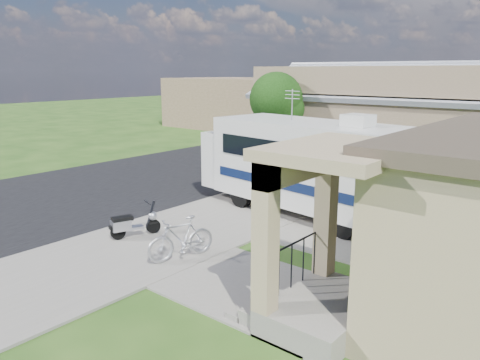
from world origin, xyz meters
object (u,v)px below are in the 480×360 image
Objects in this scene: motorhome at (307,163)px; garden_hose at (301,285)px; scooter at (132,224)px; van at (337,127)px; pickup_truck at (286,141)px; shrub at (418,212)px; bicycle at (181,240)px.

motorhome is 5.75m from garden_hose.
motorhome is 18.82× the size of garden_hose.
scooter is 0.23× the size of van.
scooter is (-2.50, -5.12, -1.27)m from motorhome.
pickup_truck is at bearing 125.38° from garden_hose.
shrub is 2.03× the size of scooter.
bicycle is (2.20, -0.20, 0.09)m from scooter.
shrub is 0.46× the size of van.
shrub is 3.22m from garden_hose.
garden_hose is (-1.54, -2.47, -1.38)m from shrub.
pickup_truck is at bearing 126.65° from scooter.
pickup_truck is (-6.66, 8.63, -0.90)m from motorhome.
pickup_truck is at bearing 131.64° from bicycle.
scooter is at bearing -167.98° from bicycle.
shrub is at bearing 131.06° from pickup_truck.
motorhome is at bearing 83.77° from scooter.
scooter is at bearing -108.96° from motorhome.
shrub is 7.50m from scooter.
van is at bearing 122.71° from scooter.
motorhome is at bearing 152.50° from shrub.
scooter is 14.37m from pickup_truck.
bicycle reaches higher than garden_hose.
van is (-0.57, 6.91, 0.10)m from pickup_truck.
bicycle is 0.30× the size of pickup_truck.
motorhome is 1.37× the size of pickup_truck.
bicycle is 0.28× the size of van.
pickup_truck reaches higher than bicycle.
bicycle is 21.97m from van.
motorhome is at bearing 103.88° from bicycle.
shrub is 6.76× the size of garden_hose.
garden_hose is at bearing 121.10° from pickup_truck.
van is at bearing 123.08° from shrub.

